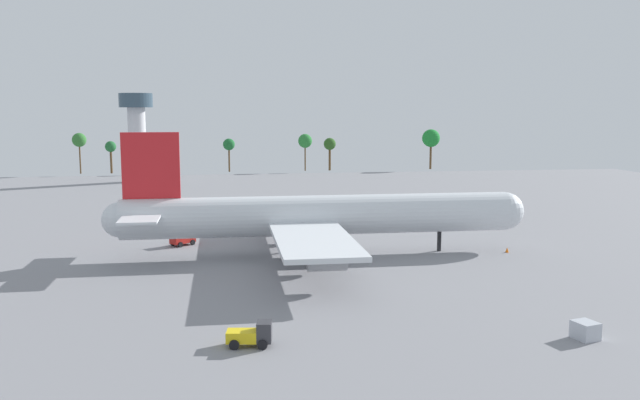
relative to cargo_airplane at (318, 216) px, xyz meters
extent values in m
plane|color=gray|center=(0.30, 0.00, -6.52)|extent=(278.25, 278.25, 0.00)
cylinder|color=silver|center=(0.30, 0.00, 0.11)|extent=(63.62, 6.49, 6.49)
sphere|color=silver|center=(32.11, 0.00, 0.11)|extent=(6.36, 6.36, 6.36)
sphere|color=silver|center=(-31.51, 0.00, 0.11)|extent=(5.52, 5.52, 5.52)
cube|color=red|center=(-26.42, 0.00, 8.55)|extent=(8.91, 0.50, 10.39)
cube|color=silver|center=(-27.69, -5.17, 1.08)|extent=(5.73, 9.74, 0.36)
cube|color=silver|center=(-27.69, 5.17, 1.08)|extent=(5.73, 9.74, 0.36)
cube|color=silver|center=(-2.88, -15.47, -0.87)|extent=(10.82, 27.04, 0.70)
cube|color=silver|center=(-2.88, 15.47, -0.87)|extent=(10.82, 27.04, 0.70)
cylinder|color=gray|center=(-1.88, -11.41, -2.58)|extent=(5.20, 2.73, 2.73)
cylinder|color=gray|center=(-1.88, -21.42, -2.58)|extent=(5.20, 2.73, 2.73)
cylinder|color=gray|center=(-1.88, 11.41, -2.58)|extent=(5.20, 2.73, 2.73)
cylinder|color=gray|center=(-1.88, 21.42, -2.58)|extent=(5.20, 2.73, 2.73)
cylinder|color=black|center=(20.66, 0.00, -4.83)|extent=(0.70, 0.70, 3.38)
cylinder|color=black|center=(-2.88, -3.57, -4.83)|extent=(0.70, 0.70, 3.38)
cylinder|color=black|center=(-2.88, 3.57, -4.83)|extent=(0.70, 0.70, 3.38)
cube|color=#333338|center=(-11.46, -41.53, -4.98)|extent=(1.73, 2.08, 2.05)
cube|color=yellow|center=(-13.71, -41.22, -5.44)|extent=(3.30, 2.30, 1.13)
cylinder|color=black|center=(-11.72, -42.54, -6.01)|extent=(1.05, 0.42, 1.02)
cylinder|color=black|center=(-11.44, -40.49, -6.01)|extent=(1.05, 0.42, 1.02)
cylinder|color=black|center=(-14.52, -42.16, -6.01)|extent=(1.05, 0.42, 1.02)
cylinder|color=black|center=(-14.23, -40.10, -6.01)|extent=(1.05, 0.42, 1.02)
cube|color=#B21E19|center=(-23.58, 10.17, -5.13)|extent=(2.48, 2.52, 1.84)
cube|color=#B21E19|center=(-21.94, 11.60, -5.48)|extent=(3.40, 3.32, 1.15)
cylinder|color=black|center=(-24.25, 11.02, -6.05)|extent=(0.88, 0.82, 0.93)
cylinder|color=black|center=(-22.84, 9.39, -6.05)|extent=(0.88, 0.82, 0.93)
cylinder|color=black|center=(-22.22, 12.78, -6.05)|extent=(0.88, 0.82, 0.93)
cylinder|color=black|center=(-20.81, 11.16, -6.05)|extent=(0.88, 0.82, 0.93)
cube|color=#B7BCC6|center=(21.93, -44.21, -5.59)|extent=(2.68, 2.89, 1.86)
cone|color=orange|center=(31.60, -2.70, -6.10)|extent=(0.59, 0.59, 0.84)
cylinder|color=silver|center=(-42.74, 118.14, 5.58)|extent=(5.66, 5.66, 24.20)
cylinder|color=#334756|center=(-42.74, 118.14, 19.96)|extent=(10.76, 10.76, 4.55)
cylinder|color=#51381E|center=(-67.15, 148.87, -1.07)|extent=(0.53, 0.53, 10.89)
sphere|color=#30702E|center=(-67.15, 148.87, 5.91)|extent=(5.12, 5.12, 5.12)
cylinder|color=#51381E|center=(-56.14, 148.87, -2.17)|extent=(0.82, 0.82, 8.69)
sphere|color=#21632F|center=(-56.14, 148.87, 3.38)|extent=(4.04, 4.04, 4.04)
cylinder|color=#51381E|center=(-34.75, 148.87, -2.54)|extent=(0.62, 0.62, 7.95)
sphere|color=#295C24|center=(-34.75, 148.87, 3.18)|extent=(5.83, 5.83, 5.83)
cylinder|color=#51381E|center=(-12.84, 148.87, -2.00)|extent=(0.64, 0.64, 9.03)
sphere|color=#1C622D|center=(-12.84, 148.87, 3.84)|extent=(4.45, 4.45, 4.45)
cylinder|color=#51381E|center=(16.20, 148.87, -1.59)|extent=(0.52, 0.52, 9.87)
sphere|color=#297932|center=(16.20, 148.87, 4.96)|extent=(5.37, 5.37, 5.37)
cylinder|color=#51381E|center=(25.79, 148.87, -2.10)|extent=(0.88, 0.88, 8.84)
sphere|color=#2B551F|center=(25.79, 148.87, 3.72)|extent=(4.68, 4.68, 4.68)
cylinder|color=#51381E|center=(66.27, 148.87, -1.46)|extent=(0.85, 0.85, 10.13)
sphere|color=#1D802E|center=(66.27, 148.87, 5.71)|extent=(7.00, 7.00, 7.00)
camera|label=1|loc=(-15.29, -107.02, 17.46)|focal=37.63mm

